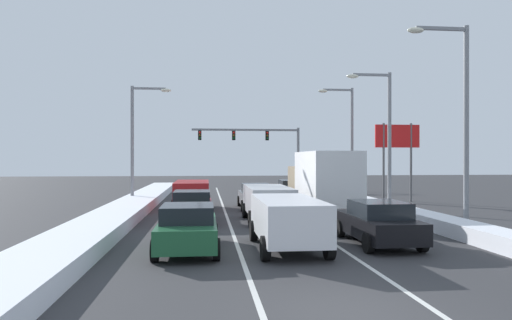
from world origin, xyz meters
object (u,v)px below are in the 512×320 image
object	(u,v)px
sedan_maroon_left_lane_second	(192,207)
street_lamp_left_mid	(138,133)
box_truck_right_lane_second	(323,180)
street_lamp_right_near	(458,109)
sedan_charcoal_right_lane_third	(292,190)
street_lamp_right_mid	(383,128)
sedan_gray_center_lane_third	(256,196)
traffic_light_gantry	(261,142)
suv_silver_center_lane_second	(268,200)
roadside_sign_right	(397,144)
suv_red_left_lane_third	(192,192)
sedan_black_right_lane_nearest	(378,222)
suv_white_center_lane_nearest	(288,219)
sedan_green_left_lane_nearest	(188,228)
street_lamp_right_far	(347,133)

from	to	relation	value
sedan_maroon_left_lane_second	street_lamp_left_mid	size ratio (longest dim) A/B	0.57
box_truck_right_lane_second	street_lamp_right_near	size ratio (longest dim) A/B	0.84
sedan_charcoal_right_lane_third	street_lamp_right_mid	distance (m)	8.76
sedan_gray_center_lane_third	traffic_light_gantry	bearing A→B (deg)	82.34
suv_silver_center_lane_second	street_lamp_right_near	xyz separation A→B (m)	(7.49, -3.62, 4.06)
sedan_gray_center_lane_third	street_lamp_left_mid	xyz separation A→B (m)	(-7.47, 3.68, 3.95)
traffic_light_gantry	roadside_sign_right	size ratio (longest dim) A/B	1.99
suv_red_left_lane_third	traffic_light_gantry	bearing A→B (deg)	71.68
sedan_black_right_lane_nearest	suv_red_left_lane_third	xyz separation A→B (m)	(-6.82, 11.96, 0.25)
box_truck_right_lane_second	suv_white_center_lane_nearest	xyz separation A→B (m)	(-3.38, -8.62, -0.88)
sedan_black_right_lane_nearest	box_truck_right_lane_second	distance (m)	8.12
sedan_black_right_lane_nearest	box_truck_right_lane_second	bearing A→B (deg)	89.55
sedan_gray_center_lane_third	traffic_light_gantry	distance (m)	19.64
street_lamp_right_near	sedan_black_right_lane_nearest	bearing A→B (deg)	-149.82
suv_silver_center_lane_second	roadside_sign_right	distance (m)	14.37
sedan_maroon_left_lane_second	street_lamp_right_mid	distance (m)	12.23
sedan_green_left_lane_nearest	street_lamp_right_mid	bearing A→B (deg)	44.96
box_truck_right_lane_second	street_lamp_left_mid	size ratio (longest dim) A/B	0.92
sedan_green_left_lane_nearest	street_lamp_right_mid	size ratio (longest dim) A/B	0.56
suv_white_center_lane_nearest	street_lamp_right_near	distance (m)	9.30
sedan_maroon_left_lane_second	traffic_light_gantry	size ratio (longest dim) A/B	0.41
box_truck_right_lane_second	street_lamp_right_far	size ratio (longest dim) A/B	0.87
roadside_sign_right	sedan_black_right_lane_nearest	bearing A→B (deg)	-115.13
street_lamp_right_near	street_lamp_left_mid	bearing A→B (deg)	138.42
traffic_light_gantry	suv_white_center_lane_nearest	bearing A→B (deg)	-95.15
sedan_maroon_left_lane_second	sedan_black_right_lane_nearest	bearing A→B (deg)	-43.12
street_lamp_right_near	roadside_sign_right	distance (m)	13.43
sedan_black_right_lane_nearest	roadside_sign_right	distance (m)	17.59
sedan_green_left_lane_nearest	street_lamp_right_near	xyz separation A→B (m)	(11.01, 3.12, 4.32)
suv_silver_center_lane_second	suv_red_left_lane_third	xyz separation A→B (m)	(-3.76, 5.77, 0.00)
suv_white_center_lane_nearest	box_truck_right_lane_second	bearing A→B (deg)	68.62
sedan_maroon_left_lane_second	suv_red_left_lane_third	bearing A→B (deg)	91.74
suv_white_center_lane_nearest	street_lamp_right_near	bearing A→B (deg)	22.22
street_lamp_right_mid	street_lamp_left_mid	distance (m)	15.71
suv_white_center_lane_nearest	street_lamp_right_far	bearing A→B (deg)	67.25
street_lamp_right_near	street_lamp_right_far	world-z (taller)	street_lamp_right_near
box_truck_right_lane_second	street_lamp_right_near	distance (m)	7.68
suv_white_center_lane_nearest	suv_silver_center_lane_second	distance (m)	6.78
suv_white_center_lane_nearest	street_lamp_right_near	xyz separation A→B (m)	(7.74, 3.16, 4.06)
street_lamp_right_near	suv_red_left_lane_third	bearing A→B (deg)	140.16
sedan_green_left_lane_nearest	traffic_light_gantry	xyz separation A→B (m)	(6.13, 31.74, 3.97)
sedan_black_right_lane_nearest	traffic_light_gantry	xyz separation A→B (m)	(-0.45, 31.20, 3.97)
sedan_charcoal_right_lane_third	sedan_gray_center_lane_third	world-z (taller)	same
sedan_black_right_lane_nearest	sedan_gray_center_lane_third	world-z (taller)	same
sedan_gray_center_lane_third	traffic_light_gantry	world-z (taller)	traffic_light_gantry
traffic_light_gantry	roadside_sign_right	xyz separation A→B (m)	(7.79, -15.55, -0.72)
sedan_maroon_left_lane_second	sedan_green_left_lane_nearest	bearing A→B (deg)	-89.45
sedan_green_left_lane_nearest	sedan_charcoal_right_lane_third	bearing A→B (deg)	69.12
suv_white_center_lane_nearest	street_lamp_right_near	world-z (taller)	street_lamp_right_near
suv_white_center_lane_nearest	sedan_maroon_left_lane_second	xyz separation A→B (m)	(-3.33, 6.81, -0.25)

